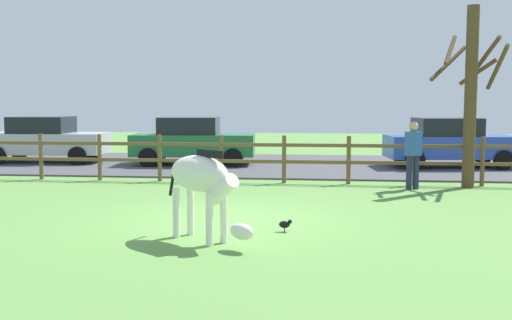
{
  "coord_description": "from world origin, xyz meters",
  "views": [
    {
      "loc": [
        1.75,
        -10.75,
        2.13
      ],
      "look_at": [
        0.41,
        0.76,
        1.01
      ],
      "focal_mm": 42.72,
      "sensor_mm": 36.0,
      "label": 1
    }
  ],
  "objects_px": {
    "bare_tree": "(471,92)",
    "crow_on_grass": "(285,224)",
    "zebra": "(203,181)",
    "parked_car_blue": "(450,142)",
    "parked_car_green": "(193,140)",
    "visitor_near_fence": "(413,152)",
    "parked_car_silver": "(46,139)"
  },
  "relations": [
    {
      "from": "bare_tree",
      "to": "crow_on_grass",
      "type": "xyz_separation_m",
      "value": [
        -4.16,
        -5.71,
        -2.23
      ]
    },
    {
      "from": "parked_car_silver",
      "to": "parked_car_blue",
      "type": "bearing_deg",
      "value": -0.08
    },
    {
      "from": "zebra",
      "to": "parked_car_silver",
      "type": "xyz_separation_m",
      "value": [
        -7.71,
        10.83,
        -0.08
      ]
    },
    {
      "from": "zebra",
      "to": "parked_car_blue",
      "type": "relative_size",
      "value": 0.39
    },
    {
      "from": "bare_tree",
      "to": "crow_on_grass",
      "type": "distance_m",
      "value": 7.41
    },
    {
      "from": "bare_tree",
      "to": "parked_car_green",
      "type": "relative_size",
      "value": 1.08
    },
    {
      "from": "crow_on_grass",
      "to": "parked_car_green",
      "type": "distance_m",
      "value": 10.59
    },
    {
      "from": "zebra",
      "to": "parked_car_silver",
      "type": "height_order",
      "value": "parked_car_silver"
    },
    {
      "from": "crow_on_grass",
      "to": "visitor_near_fence",
      "type": "relative_size",
      "value": 0.13
    },
    {
      "from": "zebra",
      "to": "parked_car_silver",
      "type": "relative_size",
      "value": 0.39
    },
    {
      "from": "parked_car_blue",
      "to": "visitor_near_fence",
      "type": "height_order",
      "value": "visitor_near_fence"
    },
    {
      "from": "crow_on_grass",
      "to": "parked_car_green",
      "type": "bearing_deg",
      "value": 110.75
    },
    {
      "from": "parked_car_green",
      "to": "parked_car_silver",
      "type": "xyz_separation_m",
      "value": [
        -5.17,
        0.14,
        0.0
      ]
    },
    {
      "from": "zebra",
      "to": "parked_car_green",
      "type": "distance_m",
      "value": 10.99
    },
    {
      "from": "zebra",
      "to": "parked_car_green",
      "type": "xyz_separation_m",
      "value": [
        -2.54,
        10.69,
        -0.08
      ]
    },
    {
      "from": "zebra",
      "to": "parked_car_blue",
      "type": "distance_m",
      "value": 12.23
    },
    {
      "from": "parked_car_green",
      "to": "crow_on_grass",
      "type": "bearing_deg",
      "value": -69.25
    },
    {
      "from": "crow_on_grass",
      "to": "parked_car_blue",
      "type": "relative_size",
      "value": 0.05
    },
    {
      "from": "parked_car_silver",
      "to": "visitor_near_fence",
      "type": "xyz_separation_m",
      "value": [
        11.65,
        -4.82,
        0.06
      ]
    },
    {
      "from": "parked_car_blue",
      "to": "visitor_near_fence",
      "type": "relative_size",
      "value": 2.54
    },
    {
      "from": "parked_car_blue",
      "to": "parked_car_silver",
      "type": "height_order",
      "value": "same"
    },
    {
      "from": "zebra",
      "to": "parked_car_silver",
      "type": "distance_m",
      "value": 13.29
    },
    {
      "from": "bare_tree",
      "to": "parked_car_silver",
      "type": "xyz_separation_m",
      "value": [
        -13.07,
        4.3,
        -1.51
      ]
    },
    {
      "from": "parked_car_green",
      "to": "parked_car_silver",
      "type": "height_order",
      "value": "same"
    },
    {
      "from": "bare_tree",
      "to": "crow_on_grass",
      "type": "relative_size",
      "value": 20.66
    },
    {
      "from": "parked_car_silver",
      "to": "visitor_near_fence",
      "type": "bearing_deg",
      "value": -22.48
    },
    {
      "from": "visitor_near_fence",
      "to": "bare_tree",
      "type": "bearing_deg",
      "value": 20.04
    },
    {
      "from": "zebra",
      "to": "visitor_near_fence",
      "type": "height_order",
      "value": "visitor_near_fence"
    },
    {
      "from": "zebra",
      "to": "visitor_near_fence",
      "type": "relative_size",
      "value": 0.98
    },
    {
      "from": "parked_car_blue",
      "to": "crow_on_grass",
      "type": "bearing_deg",
      "value": -114.38
    },
    {
      "from": "parked_car_blue",
      "to": "parked_car_green",
      "type": "distance_m",
      "value": 8.27
    },
    {
      "from": "parked_car_silver",
      "to": "visitor_near_fence",
      "type": "height_order",
      "value": "visitor_near_fence"
    }
  ]
}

